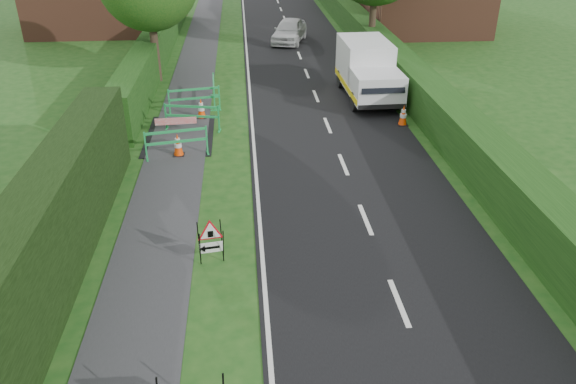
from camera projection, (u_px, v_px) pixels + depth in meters
ground at (287, 343)px, 10.97m from camera, size 120.00×120.00×0.00m
road_surface at (282, 12)px, 41.96m from camera, size 6.00×90.00×0.02m
footpath at (208, 13)px, 41.55m from camera, size 2.00×90.00×0.02m
hedge_west_near at (24, 359)px, 10.60m from camera, size 1.10×18.00×2.50m
hedge_west_far at (160, 59)px, 29.97m from camera, size 1.00×24.00×1.80m
hedge_east at (400, 87)px, 25.54m from camera, size 1.20×50.00×1.50m
triangle_sign at (209, 239)px, 13.02m from camera, size 0.78×0.78×1.00m
works_van at (368, 69)px, 23.80m from camera, size 2.06×5.03×2.28m
traffic_cone_0 at (403, 115)px, 21.17m from camera, size 0.38×0.38×0.79m
traffic_cone_1 at (374, 99)px, 22.88m from camera, size 0.38×0.38×0.79m
traffic_cone_2 at (373, 86)px, 24.39m from camera, size 0.38×0.38×0.79m
traffic_cone_3 at (178, 145)px, 18.68m from camera, size 0.38×0.38×0.79m
traffic_cone_4 at (201, 108)px, 21.85m from camera, size 0.38×0.38×0.79m
ped_barrier_0 at (176, 139)px, 18.46m from camera, size 2.09×0.74×1.00m
ped_barrier_1 at (192, 114)px, 20.60m from camera, size 2.09×0.75×1.00m
ped_barrier_2 at (194, 96)px, 22.40m from camera, size 2.09×0.70×1.00m
ped_barrier_3 at (214, 88)px, 23.35m from camera, size 0.44×2.07×1.00m
redwhite_plank at (177, 133)px, 20.68m from camera, size 1.50×0.14×0.25m
hatchback_car at (289, 31)px, 33.04m from camera, size 2.65×4.26×1.35m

